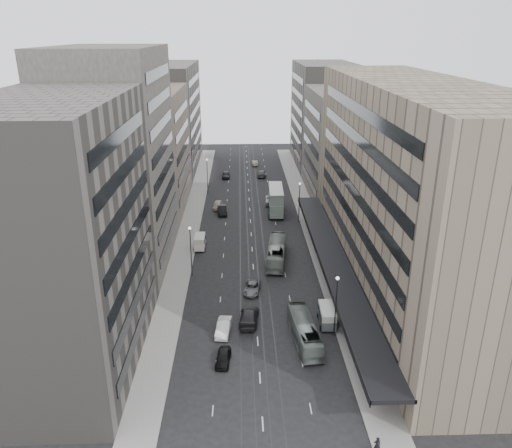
{
  "coord_description": "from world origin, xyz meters",
  "views": [
    {
      "loc": [
        -1.89,
        -58.46,
        36.04
      ],
      "look_at": [
        0.6,
        19.32,
        5.82
      ],
      "focal_mm": 35.0,
      "sensor_mm": 36.0,
      "label": 1
    }
  ],
  "objects": [
    {
      "name": "building_left_a",
      "position": [
        -21.5,
        -8.0,
        15.0
      ],
      "size": [
        15.0,
        28.0,
        30.0
      ],
      "primitive_type": "cube",
      "color": "#5B5752",
      "rests_on": "ground"
    },
    {
      "name": "pedestrian",
      "position": [
        10.2,
        -24.0,
        1.02
      ],
      "size": [
        0.65,
        0.45,
        1.75
      ],
      "primitive_type": "imported",
      "rotation": [
        0.0,
        0.0,
        3.18
      ],
      "color": "black",
      "rests_on": "sidewalk_right"
    },
    {
      "name": "department_store",
      "position": [
        21.45,
        8.0,
        14.95
      ],
      "size": [
        19.2,
        60.0,
        30.0
      ],
      "color": "gray",
      "rests_on": "ground"
    },
    {
      "name": "lamp_left_near",
      "position": [
        -9.7,
        12.0,
        5.2
      ],
      "size": [
        0.44,
        0.44,
        8.32
      ],
      "color": "#262628",
      "rests_on": "ground"
    },
    {
      "name": "building_right_mid",
      "position": [
        21.5,
        52.0,
        12.0
      ],
      "size": [
        15.0,
        28.0,
        24.0
      ],
      "primitive_type": "cube",
      "color": "#433F3A",
      "rests_on": "ground"
    },
    {
      "name": "building_left_d",
      "position": [
        -21.5,
        79.0,
        14.0
      ],
      "size": [
        15.0,
        38.0,
        28.0
      ],
      "primitive_type": "cube",
      "color": "#5B5752",
      "rests_on": "ground"
    },
    {
      "name": "sedan_1",
      "position": [
        -4.28,
        -3.97,
        0.78
      ],
      "size": [
        2.18,
        4.88,
        1.55
      ],
      "primitive_type": "imported",
      "rotation": [
        0.0,
        0.0,
        -0.12
      ],
      "color": "white",
      "rests_on": "ground"
    },
    {
      "name": "sedan_4",
      "position": [
        -6.91,
        43.86,
        0.81
      ],
      "size": [
        2.21,
        4.84,
        1.61
      ],
      "primitive_type": "imported",
      "rotation": [
        0.0,
        0.0,
        -0.07
      ],
      "color": "#B3A494",
      "rests_on": "ground"
    },
    {
      "name": "double_decker",
      "position": [
        5.44,
        40.64,
        2.98
      ],
      "size": [
        3.4,
        10.19,
        5.52
      ],
      "rotation": [
        0.0,
        0.0,
        -0.03
      ],
      "color": "slate",
      "rests_on": "ground"
    },
    {
      "name": "sedan_2",
      "position": [
        -0.38,
        6.6,
        0.66
      ],
      "size": [
        2.82,
        5.01,
        1.32
      ],
      "primitive_type": "imported",
      "rotation": [
        0.0,
        0.0,
        -0.14
      ],
      "color": "slate",
      "rests_on": "ground"
    },
    {
      "name": "panel_van",
      "position": [
        -9.2,
        22.54,
        1.37
      ],
      "size": [
        1.96,
        3.94,
        2.48
      ],
      "rotation": [
        0.0,
        0.0,
        0.01
      ],
      "color": "white",
      "rests_on": "ground"
    },
    {
      "name": "building_left_c",
      "position": [
        -21.5,
        46.0,
        12.5
      ],
      "size": [
        15.0,
        28.0,
        25.0
      ],
      "primitive_type": "cube",
      "color": "#6E6155",
      "rests_on": "ground"
    },
    {
      "name": "sedan_7",
      "position": [
        3.61,
        69.15,
        0.81
      ],
      "size": [
        2.35,
        5.61,
        1.62
      ],
      "primitive_type": "imported",
      "rotation": [
        0.0,
        0.0,
        3.13
      ],
      "color": "#4F4F51",
      "rests_on": "ground"
    },
    {
      "name": "bus_far",
      "position": [
        3.97,
        17.02,
        1.66
      ],
      "size": [
        4.26,
        12.18,
        3.32
      ],
      "primitive_type": "imported",
      "rotation": [
        0.0,
        0.0,
        3.02
      ],
      "color": "gray",
      "rests_on": "ground"
    },
    {
      "name": "ground",
      "position": [
        0.0,
        0.0,
        0.0
      ],
      "size": [
        220.0,
        220.0,
        0.0
      ],
      "primitive_type": "plane",
      "color": "black",
      "rests_on": "ground"
    },
    {
      "name": "sedan_6",
      "position": [
        5.0,
        47.11,
        0.86
      ],
      "size": [
        3.26,
        6.37,
        1.72
      ],
      "primitive_type": "imported",
      "rotation": [
        0.0,
        0.0,
        3.07
      ],
      "color": "#B6B6B2",
      "rests_on": "ground"
    },
    {
      "name": "building_left_b",
      "position": [
        -21.5,
        19.0,
        17.0
      ],
      "size": [
        15.0,
        26.0,
        34.0
      ],
      "primitive_type": "cube",
      "color": "#433F3A",
      "rests_on": "ground"
    },
    {
      "name": "sedan_3",
      "position": [
        -0.99,
        -1.49,
        0.86
      ],
      "size": [
        2.99,
        6.13,
        1.72
      ],
      "primitive_type": "imported",
      "rotation": [
        0.0,
        0.0,
        3.04
      ],
      "color": "black",
      "rests_on": "ground"
    },
    {
      "name": "sedan_5",
      "position": [
        -5.86,
        40.43,
        0.85
      ],
      "size": [
        2.29,
        5.3,
        1.7
      ],
      "primitive_type": "imported",
      "rotation": [
        0.0,
        0.0,
        0.1
      ],
      "color": "black",
      "rests_on": "ground"
    },
    {
      "name": "sedan_0",
      "position": [
        -4.14,
        -10.11,
        0.68
      ],
      "size": [
        2.01,
        4.16,
        1.37
      ],
      "primitive_type": "imported",
      "rotation": [
        0.0,
        0.0,
        -0.1
      ],
      "color": "black",
      "rests_on": "ground"
    },
    {
      "name": "lamp_left_far",
      "position": [
        -9.7,
        55.0,
        5.2
      ],
      "size": [
        0.44,
        0.44,
        8.32
      ],
      "color": "#262628",
      "rests_on": "ground"
    },
    {
      "name": "sedan_9",
      "position": [
        2.21,
        81.03,
        0.68
      ],
      "size": [
        1.78,
        4.22,
        1.36
      ],
      "primitive_type": "imported",
      "rotation": [
        0.0,
        0.0,
        3.23
      ],
      "color": "beige",
      "rests_on": "ground"
    },
    {
      "name": "lamp_right_near",
      "position": [
        9.7,
        -5.0,
        5.2
      ],
      "size": [
        0.44,
        0.44,
        8.32
      ],
      "color": "#262628",
      "rests_on": "ground"
    },
    {
      "name": "building_right_far",
      "position": [
        21.5,
        82.0,
        14.0
      ],
      "size": [
        15.0,
        32.0,
        28.0
      ],
      "primitive_type": "cube",
      "color": "#5B5752",
      "rests_on": "ground"
    },
    {
      "name": "lamp_right_far",
      "position": [
        9.7,
        35.0,
        5.2
      ],
      "size": [
        0.44,
        0.44,
        8.32
      ],
      "color": "#262628",
      "rests_on": "ground"
    },
    {
      "name": "bus_near",
      "position": [
        5.76,
        -6.18,
        1.47
      ],
      "size": [
        3.39,
        10.74,
        2.94
      ],
      "primitive_type": "imported",
      "rotation": [
        0.0,
        0.0,
        3.23
      ],
      "color": "gray",
      "rests_on": "ground"
    },
    {
      "name": "sedan_8",
      "position": [
        -5.7,
        68.12,
        0.83
      ],
      "size": [
        1.97,
        4.88,
        1.66
      ],
      "primitive_type": "imported",
      "rotation": [
        0.0,
        0.0,
        -0.0
      ],
      "color": "#252527",
      "rests_on": "ground"
    },
    {
      "name": "sidewalk_right",
      "position": [
        12.0,
        37.5,
        0.07
      ],
      "size": [
        4.0,
        125.0,
        0.15
      ],
      "primitive_type": "cube",
      "color": "gray",
      "rests_on": "ground"
    },
    {
      "name": "vw_microbus",
      "position": [
        9.2,
        -2.39,
        1.37
      ],
      "size": [
        2.23,
        4.63,
        2.47
      ],
      "rotation": [
        0.0,
        0.0,
        -0.03
      ],
      "color": "#575D5E",
      "rests_on": "ground"
    },
    {
      "name": "sidewalk_left",
      "position": [
        -12.0,
        37.5,
        0.07
      ],
      "size": [
        4.0,
        125.0,
        0.15
      ],
      "primitive_type": "cube",
      "color": "gray",
      "rests_on": "ground"
    }
  ]
}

